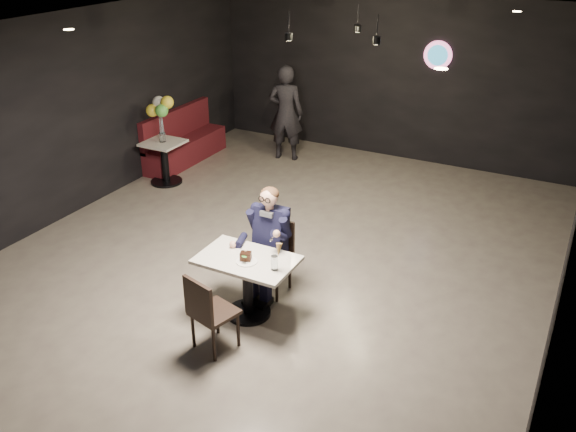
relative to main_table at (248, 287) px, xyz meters
The scene contains 17 objects.
floor 1.41m from the main_table, 104.55° to the left, with size 9.00×9.00×0.00m, color gray.
wall_sign 6.02m from the main_table, 85.46° to the left, with size 0.50×0.06×0.50m, color pink, non-canonical shape.
pendant_lights 4.17m from the main_table, 95.87° to the left, with size 1.40×1.20×0.36m, color black.
main_table is the anchor object (origin of this frame).
chair_far 0.56m from the main_table, 90.00° to the left, with size 0.42×0.46×0.92m, color black.
chair_near 0.68m from the main_table, 90.00° to the right, with size 0.42×0.46×0.92m, color black.
seated_man 0.65m from the main_table, 90.00° to the left, with size 0.60×0.80×1.44m, color black.
dessert_plate 0.39m from the main_table, 59.83° to the right, with size 0.24×0.24×0.01m, color white.
cake_slice 0.43m from the main_table, 70.03° to the right, with size 0.12×0.10×0.08m, color black.
mint_leaf 0.48m from the main_table, 70.55° to the right, with size 0.06×0.04×0.01m, color #2E7B28.
sundae_glass 0.61m from the main_table, ahead, with size 0.07×0.07×0.17m, color silver.
wafer_cone 0.77m from the main_table, ahead, with size 0.07×0.07×0.14m, color tan.
booth_bench 5.16m from the main_table, 134.11° to the left, with size 0.49×1.97×0.99m, color #470F1B.
side_table 4.26m from the main_table, 140.59° to the left, with size 0.62×0.62×0.78m, color silver.
balloon_vase 4.28m from the main_table, 140.59° to the left, with size 0.10×0.10×0.16m, color silver.
balloon_bunch 4.34m from the main_table, 140.59° to the left, with size 0.39×0.39×0.64m, color yellow.
passerby 5.17m from the main_table, 112.94° to the left, with size 0.65×0.43×1.79m, color black.
Camera 1 is at (3.48, -6.32, 4.19)m, focal length 38.00 mm.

